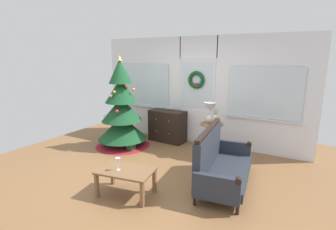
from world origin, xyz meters
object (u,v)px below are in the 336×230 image
(dresser_cabinet, at_px, (167,126))
(gift_box, at_px, (131,147))
(wine_glass, at_px, (118,161))
(table_lamp, at_px, (210,110))
(christmas_tree, at_px, (122,114))
(side_table, at_px, (211,133))
(settee_sofa, at_px, (219,163))
(flower_vase, at_px, (216,119))
(coffee_table, at_px, (126,174))

(dresser_cabinet, relative_size, gift_box, 5.72)
(wine_glass, bearing_deg, table_lamp, 74.74)
(christmas_tree, bearing_deg, gift_box, -24.10)
(dresser_cabinet, relative_size, side_table, 1.28)
(table_lamp, relative_size, wine_glass, 2.26)
(christmas_tree, distance_m, settee_sofa, 2.73)
(wine_glass, bearing_deg, gift_box, 121.76)
(side_table, xyz_separation_m, wine_glass, (-0.68, -2.22, 0.04))
(flower_vase, bearing_deg, christmas_tree, -170.38)
(table_lamp, bearing_deg, coffee_table, -103.27)
(wine_glass, bearing_deg, flower_vase, 70.22)
(christmas_tree, distance_m, gift_box, 0.82)
(settee_sofa, relative_size, coffee_table, 1.89)
(side_table, bearing_deg, table_lamp, 146.31)
(dresser_cabinet, distance_m, flower_vase, 1.54)
(side_table, height_order, table_lamp, table_lamp)
(side_table, height_order, flower_vase, flower_vase)
(dresser_cabinet, bearing_deg, side_table, -17.40)
(side_table, relative_size, table_lamp, 1.63)
(table_lamp, relative_size, flower_vase, 1.26)
(settee_sofa, distance_m, coffee_table, 1.53)
(dresser_cabinet, distance_m, settee_sofa, 2.41)
(settee_sofa, height_order, wine_glass, settee_sofa)
(dresser_cabinet, xyz_separation_m, side_table, (1.30, -0.41, 0.12))
(flower_vase, distance_m, gift_box, 2.00)
(gift_box, bearing_deg, settee_sofa, -13.59)
(christmas_tree, distance_m, table_lamp, 2.06)
(side_table, height_order, gift_box, side_table)
(settee_sofa, bearing_deg, flower_vase, 112.94)
(table_lamp, xyz_separation_m, flower_vase, (0.16, -0.10, -0.17))
(table_lamp, bearing_deg, gift_box, -158.69)
(side_table, xyz_separation_m, coffee_table, (-0.58, -2.16, -0.16))
(table_lamp, height_order, coffee_table, table_lamp)
(table_lamp, xyz_separation_m, coffee_table, (-0.52, -2.20, -0.65))
(wine_glass, height_order, gift_box, wine_glass)
(christmas_tree, relative_size, side_table, 2.96)
(coffee_table, bearing_deg, flower_vase, 72.08)
(gift_box, bearing_deg, side_table, 19.41)
(dresser_cabinet, xyz_separation_m, coffee_table, (0.72, -2.57, -0.04))
(side_table, relative_size, flower_vase, 2.05)
(dresser_cabinet, bearing_deg, flower_vase, -18.47)
(christmas_tree, xyz_separation_m, flower_vase, (2.15, 0.37, 0.05))
(flower_vase, xyz_separation_m, wine_glass, (-0.78, -2.16, -0.28))
(side_table, bearing_deg, dresser_cabinet, 162.60)
(christmas_tree, relative_size, coffee_table, 2.32)
(side_table, distance_m, table_lamp, 0.50)
(christmas_tree, height_order, side_table, christmas_tree)
(gift_box, bearing_deg, table_lamp, 21.31)
(table_lamp, height_order, gift_box, table_lamp)
(settee_sofa, bearing_deg, side_table, 116.06)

